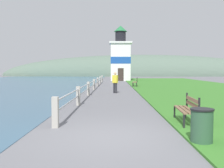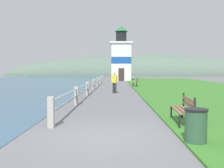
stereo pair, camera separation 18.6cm
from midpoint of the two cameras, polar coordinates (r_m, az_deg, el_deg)
The scene contains 9 objects.
ground_plane at distance 6.61m, azimuth -0.31°, elevation -11.97°, with size 160.00×160.00×0.00m, color slate.
grass_verge at distance 24.95m, azimuth 18.87°, elevation -0.84°, with size 12.00×51.91×0.06m.
seawall_railing at distance 21.70m, azimuth -3.96°, elevation 0.11°, with size 0.18×28.60×0.93m.
park_bench_near at distance 8.30m, azimuth 16.73°, elevation -5.19°, with size 0.58×1.65×0.94m.
park_bench_midway at distance 25.82m, azimuth 5.65°, elevation 0.58°, with size 0.67×1.87×0.94m.
lighthouse at distance 40.19m, azimuth 2.24°, elevation 5.96°, with size 3.54×3.54×8.77m.
person_strolling at distance 18.54m, azimuth 0.85°, elevation 0.52°, with size 0.44×0.37×1.57m.
trash_bin at distance 6.20m, azimuth 19.42°, elevation -9.16°, with size 0.54×0.54×0.84m.
distant_hillside at distance 71.44m, azimuth 7.27°, elevation 1.84°, with size 80.00×16.00×12.00m.
Camera 2 is at (0.23, -6.37, 1.74)m, focal length 40.00 mm.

